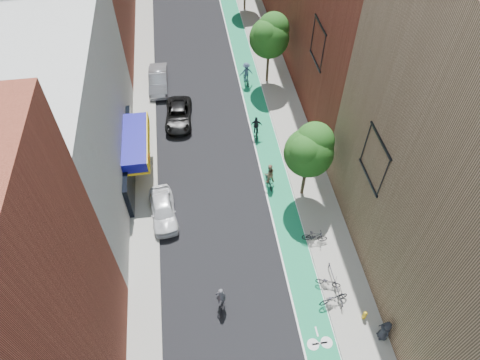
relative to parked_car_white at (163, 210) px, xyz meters
name	(u,v)px	position (x,y,z in m)	size (l,w,h in m)	color
ground	(249,336)	(4.60, -9.43, -0.73)	(160.00, 160.00, 0.00)	black
bike_lane	(247,71)	(8.60, 16.57, -0.72)	(2.00, 68.00, 0.01)	#168056
sidewalk_left	(144,79)	(-1.40, 16.57, -0.65)	(2.00, 68.00, 0.15)	gray
sidewalk_right	(272,68)	(11.10, 16.57, -0.65)	(3.00, 68.00, 0.15)	gray
building_left_white	(53,119)	(-6.40, 4.57, 5.27)	(8.00, 20.00, 12.00)	silver
tree_near	(310,150)	(10.25, 0.59, 3.93)	(3.40, 3.36, 6.42)	#332619
tree_mid	(270,35)	(10.25, 14.59, 4.16)	(3.55, 3.53, 6.74)	#332619
parked_car_white	(163,210)	(0.00, 0.00, 0.00)	(1.72, 4.27, 1.46)	silver
parked_car_black	(179,115)	(1.60, 10.10, -0.07)	(2.19, 4.75, 1.32)	black
parked_car_silver	(158,80)	(0.00, 15.21, 0.05)	(1.65, 4.73, 1.56)	#96989E
cyclist_lead	(221,301)	(3.26, -7.32, -0.03)	(0.84, 1.60, 2.01)	black
cyclist_lane_near	(269,177)	(7.93, 1.81, 0.17)	(0.92, 1.71, 2.09)	black
cyclist_lane_mid	(256,130)	(7.90, 7.22, 0.01)	(1.02, 1.84, 2.00)	black
cyclist_lane_far	(246,75)	(8.21, 14.57, 0.28)	(1.31, 1.81, 2.22)	black
parked_bike_near	(328,282)	(10.00, -6.99, -0.17)	(0.55, 1.57, 0.82)	black
parked_bike_mid	(315,236)	(10.00, -3.66, -0.07)	(0.48, 1.70, 1.02)	black
parked_bike_far	(334,298)	(10.00, -8.11, -0.09)	(0.65, 1.86, 0.98)	black
pedestrian	(385,330)	(12.20, -10.58, 0.29)	(0.85, 0.55, 1.74)	black
fire_hydrant	(365,315)	(11.55, -9.37, -0.20)	(0.25, 0.25, 0.71)	gold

